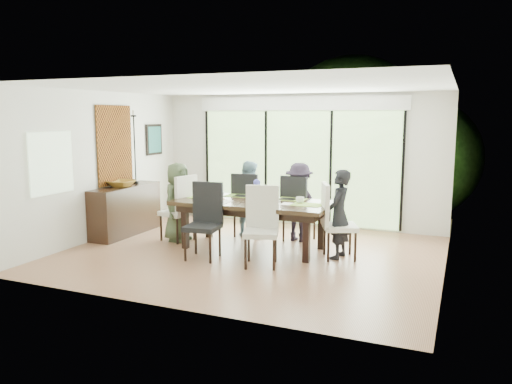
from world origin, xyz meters
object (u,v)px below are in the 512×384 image
at_px(chair_right_end, 340,221).
at_px(person_far_left, 248,199).
at_px(table_top, 253,203).
at_px(chair_near_right, 261,227).
at_px(chair_far_right, 299,208).
at_px(chair_near_left, 202,221).
at_px(sideboard, 126,210).
at_px(chair_left_end, 177,207).
at_px(laptop, 206,198).
at_px(person_far_right, 299,202).
at_px(cup_a, 220,194).
at_px(bowl, 121,184).
at_px(vase, 257,197).
at_px(cup_c, 300,200).
at_px(cup_b, 259,199).
at_px(chair_far_left, 249,204).
at_px(person_right_end, 339,214).
at_px(person_left_end, 178,202).

relative_size(chair_right_end, person_far_left, 0.85).
relative_size(table_top, chair_near_right, 2.18).
bearing_deg(chair_far_right, chair_near_right, 96.45).
bearing_deg(table_top, chair_near_left, -119.89).
bearing_deg(sideboard, table_top, -0.77).
xyz_separation_m(chair_left_end, laptop, (0.65, -0.10, 0.24)).
xyz_separation_m(person_far_right, sideboard, (-3.22, -0.79, -0.25)).
xyz_separation_m(chair_near_right, person_far_left, (-0.95, 1.70, 0.10)).
bearing_deg(cup_a, chair_near_right, -40.36).
bearing_deg(chair_far_right, sideboard, 22.31).
distance_m(chair_right_end, sideboard, 4.17).
distance_m(person_far_right, sideboard, 3.32).
bearing_deg(table_top, chair_left_end, 180.00).
bearing_deg(person_far_right, laptop, 39.25).
bearing_deg(person_far_right, bowl, 21.18).
bearing_deg(bowl, vase, 2.40).
bearing_deg(cup_c, laptop, -173.09).
bearing_deg(chair_near_right, vase, 98.89).
bearing_deg(chair_right_end, person_far_right, 25.72).
height_order(laptop, bowl, bowl).
relative_size(chair_right_end, cup_b, 11.00).
distance_m(vase, cup_a, 0.76).
relative_size(chair_far_left, chair_near_left, 1.00).
height_order(table_top, sideboard, sideboard).
distance_m(table_top, bowl, 2.68).
height_order(chair_near_left, cup_a, chair_near_left).
relative_size(chair_far_left, chair_near_right, 1.00).
relative_size(laptop, cup_b, 3.30).
bearing_deg(chair_near_left, chair_left_end, 132.63).
relative_size(chair_near_left, cup_c, 8.87).
bearing_deg(person_far_right, cup_b, 72.38).
bearing_deg(person_right_end, cup_c, -93.56).
relative_size(chair_left_end, person_left_end, 0.85).
xyz_separation_m(cup_b, cup_c, (0.65, 0.20, 0.00)).
distance_m(chair_near_right, cup_a, 1.60).
bearing_deg(person_far_right, chair_left_end, 27.69).
bearing_deg(person_far_right, cup_a, 34.20).
relative_size(vase, cup_a, 0.97).
height_order(chair_left_end, laptop, chair_left_end).
xyz_separation_m(cup_c, bowl, (-3.47, -0.16, 0.11)).
relative_size(chair_far_right, chair_near_right, 1.00).
bearing_deg(sideboard, chair_right_end, -0.50).
bearing_deg(sideboard, vase, 0.29).
bearing_deg(person_right_end, person_far_right, -126.94).
bearing_deg(chair_near_right, person_far_right, 71.14).
xyz_separation_m(chair_right_end, person_far_right, (-0.95, 0.83, 0.10)).
bearing_deg(chair_near_right, cup_b, 97.27).
height_order(table_top, vase, vase).
distance_m(laptop, cup_a, 0.29).
bearing_deg(chair_far_left, person_far_right, 174.27).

